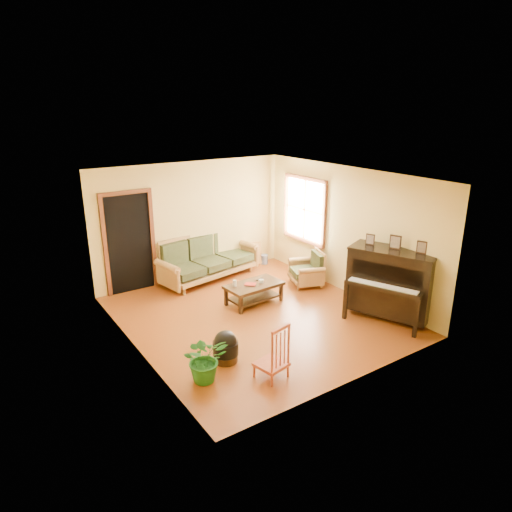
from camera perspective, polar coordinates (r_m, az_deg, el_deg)
floor at (r=8.58m, az=-0.06°, el=-7.51°), size 5.00×5.00×0.00m
doorway at (r=9.71m, az=-15.53°, el=1.47°), size 1.08×0.16×2.05m
window at (r=10.33m, az=6.12°, el=5.79°), size 0.12×1.36×1.46m
sofa at (r=10.21m, az=-5.87°, el=-0.22°), size 2.44×1.36×0.99m
coffee_table at (r=9.03m, az=-0.27°, el=-4.69°), size 1.16×0.69×0.41m
armchair at (r=9.92m, az=6.28°, el=-1.51°), size 0.94×0.97×0.76m
piano at (r=8.62m, az=16.43°, el=-3.40°), size 1.37×1.71×1.31m
footstool at (r=7.14m, az=-3.82°, el=-11.65°), size 0.46×0.46×0.38m
red_chair at (r=6.63m, az=1.93°, el=-11.75°), size 0.48×0.51×0.86m
leaning_frame at (r=11.09m, az=-0.44°, el=0.34°), size 0.45×0.22×0.59m
ceramic_crock at (r=11.23m, az=1.02°, el=-0.40°), size 0.22×0.22×0.23m
potted_plant at (r=6.64m, az=-6.37°, el=-12.61°), size 0.76×0.71×0.71m
book at (r=8.83m, az=-0.85°, el=-3.75°), size 0.26×0.27×0.02m
candle at (r=8.83m, az=-2.68°, el=-3.41°), size 0.09×0.09×0.12m
glass_jar at (r=9.00m, az=0.67°, el=-3.15°), size 0.12×0.12×0.06m
remote at (r=9.16m, az=0.43°, el=-2.91°), size 0.17×0.09×0.02m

